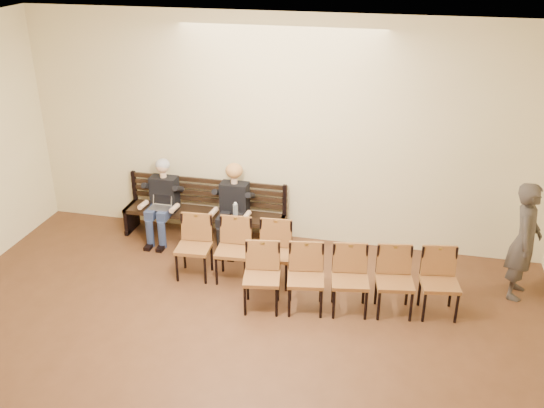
{
  "coord_description": "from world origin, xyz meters",
  "views": [
    {
      "loc": [
        1.86,
        -3.51,
        4.59
      ],
      "look_at": [
        0.1,
        4.05,
        0.99
      ],
      "focal_mm": 40.0,
      "sensor_mm": 36.0,
      "label": 1
    }
  ],
  "objects_px": {
    "water_bottle": "(236,218)",
    "chair_row_front": "(350,281)",
    "bag": "(233,230)",
    "seated_man": "(163,201)",
    "chair_row_back": "(233,251)",
    "passerby": "(526,233)",
    "laptop": "(160,209)",
    "seated_woman": "(233,209)",
    "bench": "(205,225)"
  },
  "relations": [
    {
      "from": "water_bottle",
      "to": "bag",
      "type": "distance_m",
      "value": 0.65
    },
    {
      "from": "bench",
      "to": "passerby",
      "type": "bearing_deg",
      "value": -7.36
    },
    {
      "from": "bench",
      "to": "bag",
      "type": "height_order",
      "value": "bench"
    },
    {
      "from": "chair_row_front",
      "to": "bag",
      "type": "bearing_deg",
      "value": 132.11
    },
    {
      "from": "seated_woman",
      "to": "water_bottle",
      "type": "xyz_separation_m",
      "value": [
        0.1,
        -0.21,
        -0.04
      ]
    },
    {
      "from": "seated_woman",
      "to": "bag",
      "type": "height_order",
      "value": "seated_woman"
    },
    {
      "from": "bag",
      "to": "laptop",
      "type": "bearing_deg",
      "value": -160.16
    },
    {
      "from": "seated_man",
      "to": "chair_row_front",
      "type": "height_order",
      "value": "seated_man"
    },
    {
      "from": "seated_man",
      "to": "laptop",
      "type": "distance_m",
      "value": 0.17
    },
    {
      "from": "bench",
      "to": "bag",
      "type": "distance_m",
      "value": 0.46
    },
    {
      "from": "bench",
      "to": "chair_row_front",
      "type": "distance_m",
      "value": 2.91
    },
    {
      "from": "laptop",
      "to": "water_bottle",
      "type": "height_order",
      "value": "water_bottle"
    },
    {
      "from": "laptop",
      "to": "water_bottle",
      "type": "distance_m",
      "value": 1.24
    },
    {
      "from": "water_bottle",
      "to": "chair_row_front",
      "type": "distance_m",
      "value": 2.21
    },
    {
      "from": "seated_man",
      "to": "water_bottle",
      "type": "relative_size",
      "value": 4.95
    },
    {
      "from": "seated_woman",
      "to": "passerby",
      "type": "relative_size",
      "value": 0.65
    },
    {
      "from": "seated_man",
      "to": "chair_row_front",
      "type": "relative_size",
      "value": 0.46
    },
    {
      "from": "chair_row_front",
      "to": "water_bottle",
      "type": "bearing_deg",
      "value": 137.89
    },
    {
      "from": "passerby",
      "to": "chair_row_back",
      "type": "xyz_separation_m",
      "value": [
        -3.84,
        -0.5,
        -0.49
      ]
    },
    {
      "from": "seated_man",
      "to": "passerby",
      "type": "bearing_deg",
      "value": -5.19
    },
    {
      "from": "bag",
      "to": "chair_row_front",
      "type": "bearing_deg",
      "value": -38.26
    },
    {
      "from": "bag",
      "to": "passerby",
      "type": "distance_m",
      "value": 4.35
    },
    {
      "from": "bag",
      "to": "seated_man",
      "type": "bearing_deg",
      "value": -168.39
    },
    {
      "from": "chair_row_back",
      "to": "seated_man",
      "type": "bearing_deg",
      "value": 141.85
    },
    {
      "from": "laptop",
      "to": "chair_row_front",
      "type": "xyz_separation_m",
      "value": [
        3.1,
        -1.23,
        -0.12
      ]
    },
    {
      "from": "seated_man",
      "to": "passerby",
      "type": "distance_m",
      "value": 5.31
    },
    {
      "from": "bag",
      "to": "passerby",
      "type": "height_order",
      "value": "passerby"
    },
    {
      "from": "seated_woman",
      "to": "passerby",
      "type": "xyz_separation_m",
      "value": [
        4.13,
        -0.48,
        0.33
      ]
    },
    {
      "from": "chair_row_front",
      "to": "bench",
      "type": "bearing_deg",
      "value": 139.0
    },
    {
      "from": "chair_row_back",
      "to": "chair_row_front",
      "type": "bearing_deg",
      "value": -17.56
    },
    {
      "from": "bench",
      "to": "water_bottle",
      "type": "bearing_deg",
      "value": -27.88
    },
    {
      "from": "seated_man",
      "to": "bag",
      "type": "xyz_separation_m",
      "value": [
        1.07,
        0.22,
        -0.5
      ]
    },
    {
      "from": "chair_row_front",
      "to": "passerby",
      "type": "bearing_deg",
      "value": 13.22
    },
    {
      "from": "laptop",
      "to": "bench",
      "type": "bearing_deg",
      "value": 26.83
    },
    {
      "from": "seated_woman",
      "to": "laptop",
      "type": "bearing_deg",
      "value": -171.94
    },
    {
      "from": "seated_woman",
      "to": "bag",
      "type": "bearing_deg",
      "value": 110.67
    },
    {
      "from": "water_bottle",
      "to": "bag",
      "type": "xyz_separation_m",
      "value": [
        -0.18,
        0.43,
        -0.45
      ]
    },
    {
      "from": "bag",
      "to": "chair_row_front",
      "type": "distance_m",
      "value": 2.62
    },
    {
      "from": "seated_man",
      "to": "seated_woman",
      "type": "xyz_separation_m",
      "value": [
        1.15,
        0.0,
        -0.01
      ]
    },
    {
      "from": "bench",
      "to": "bag",
      "type": "xyz_separation_m",
      "value": [
        0.44,
        0.1,
        -0.1
      ]
    },
    {
      "from": "bag",
      "to": "chair_row_back",
      "type": "distance_m",
      "value": 1.3
    },
    {
      "from": "bag",
      "to": "passerby",
      "type": "xyz_separation_m",
      "value": [
        4.21,
        -0.7,
        0.81
      ]
    },
    {
      "from": "bench",
      "to": "chair_row_back",
      "type": "relative_size",
      "value": 1.62
    },
    {
      "from": "water_bottle",
      "to": "bag",
      "type": "bearing_deg",
      "value": 113.3
    },
    {
      "from": "seated_man",
      "to": "bag",
      "type": "height_order",
      "value": "seated_man"
    },
    {
      "from": "bench",
      "to": "seated_man",
      "type": "relative_size",
      "value": 2.08
    },
    {
      "from": "laptop",
      "to": "passerby",
      "type": "xyz_separation_m",
      "value": [
        5.27,
        -0.32,
        0.37
      ]
    },
    {
      "from": "chair_row_back",
      "to": "passerby",
      "type": "bearing_deg",
      "value": 3.64
    },
    {
      "from": "chair_row_front",
      "to": "seated_man",
      "type": "bearing_deg",
      "value": 146.29
    },
    {
      "from": "bench",
      "to": "passerby",
      "type": "relative_size",
      "value": 1.39
    }
  ]
}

